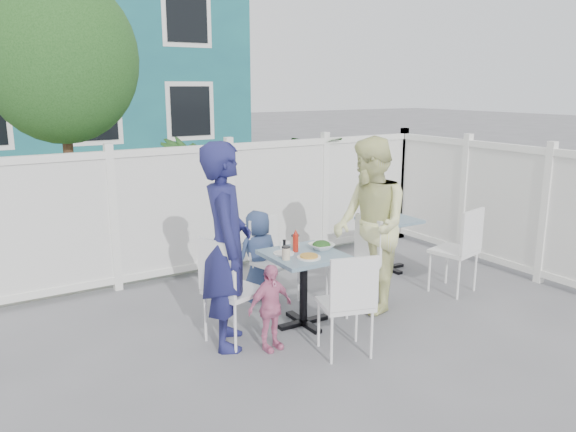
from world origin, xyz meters
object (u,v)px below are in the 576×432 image
chair_back (271,254)px  boy (258,256)px  spare_table (389,230)px  woman (370,225)px  man (226,246)px  chair_near (349,298)px  chair_left (227,283)px  main_table (304,270)px  toddler (270,308)px  utility_cabinet (16,218)px  chair_right (359,257)px

chair_back → boy: bearing=-52.1°
spare_table → woman: bearing=-140.5°
man → boy: bearing=-19.7°
chair_back → man: (-0.86, -0.72, 0.39)m
chair_back → chair_near: chair_near is taller
chair_back → boy: boy is taller
spare_table → boy: (-1.90, -0.04, -0.02)m
chair_left → main_table: bearing=71.5°
main_table → chair_back: 0.73m
toddler → man: bearing=123.2°
utility_cabinet → main_table: size_ratio=1.74×
chair_left → man: (0.01, 0.01, 0.34)m
chair_back → chair_near: bearing=71.1°
chair_back → toddler: chair_back is taller
spare_table → man: bearing=-162.5°
man → main_table: bearing=-67.2°
chair_right → chair_near: bearing=140.4°
utility_cabinet → woman: bearing=-55.2°
spare_table → boy: 1.90m
utility_cabinet → toddler: 4.15m
utility_cabinet → chair_left: (1.31, -3.53, -0.06)m
chair_left → toddler: size_ratio=1.26×
woman → chair_left: bearing=-70.5°
chair_right → main_table: bearing=97.5°
chair_near → main_table: bearing=102.9°
chair_back → woman: size_ratio=0.50×
utility_cabinet → chair_left: 3.77m
woman → chair_back: bearing=-115.1°
chair_left → chair_back: size_ratio=1.10×
chair_left → man: size_ratio=0.54×
utility_cabinet → spare_table: utility_cabinet is taller
toddler → chair_right: bearing=7.3°
utility_cabinet → woman: woman is taller
chair_near → chair_right: bearing=63.3°
chair_left → chair_near: 1.09m
woman → spare_table: bearing=149.7°
chair_back → man: man is taller
chair_right → chair_back: chair_right is taller
utility_cabinet → chair_back: (2.18, -2.81, -0.11)m
chair_right → woman: 0.35m
boy → toddler: bearing=64.3°
chair_right → boy: size_ratio=0.97×
utility_cabinet → spare_table: size_ratio=1.90×
spare_table → toddler: size_ratio=0.85×
utility_cabinet → boy: (2.07, -2.72, -0.13)m
spare_table → boy: boy is taller
spare_table → utility_cabinet: bearing=145.9°
spare_table → toddler: bearing=-154.5°
chair_left → chair_right: 1.53m
spare_table → man: 2.81m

